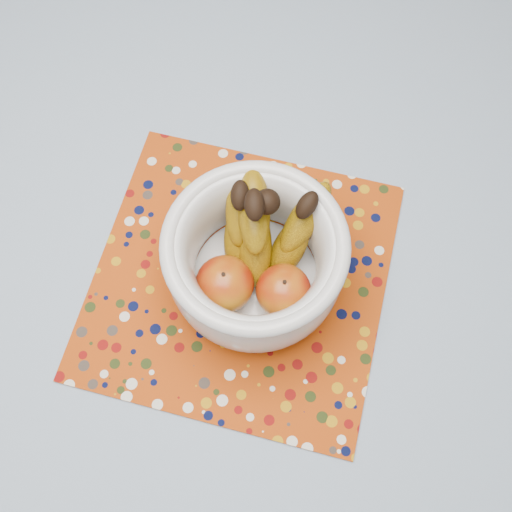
# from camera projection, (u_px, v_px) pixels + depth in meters

# --- Properties ---
(table) EXTENTS (1.20, 1.20, 0.75)m
(table) POSITION_uv_depth(u_px,v_px,m) (186.00, 240.00, 0.94)
(table) COLOR brown
(table) RESTS_ON ground
(tablecloth) EXTENTS (1.32, 1.32, 0.01)m
(tablecloth) POSITION_uv_depth(u_px,v_px,m) (180.00, 218.00, 0.86)
(tablecloth) COLOR slate
(tablecloth) RESTS_ON table
(placemat) EXTENTS (0.41, 0.41, 0.00)m
(placemat) POSITION_uv_depth(u_px,v_px,m) (240.00, 279.00, 0.82)
(placemat) COLOR #9C3508
(placemat) RESTS_ON tablecloth
(fruit_bowl) EXTENTS (0.23, 0.24, 0.18)m
(fruit_bowl) POSITION_uv_depth(u_px,v_px,m) (259.00, 252.00, 0.75)
(fruit_bowl) COLOR silver
(fruit_bowl) RESTS_ON placemat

